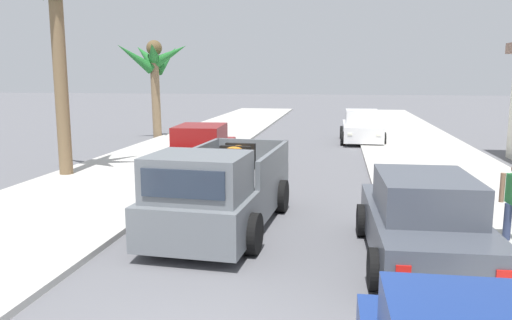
% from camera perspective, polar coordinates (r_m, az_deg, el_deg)
% --- Properties ---
extents(sidewalk_left, '(4.77, 60.00, 0.12)m').
position_cam_1_polar(sidewalk_left, '(18.08, -12.27, -0.62)').
color(sidewalk_left, beige).
rests_on(sidewalk_left, ground).
extents(sidewalk_right, '(4.77, 60.00, 0.12)m').
position_cam_1_polar(sidewalk_right, '(17.17, 20.51, -1.55)').
color(sidewalk_right, beige).
rests_on(sidewalk_right, ground).
extents(curb_left, '(0.16, 60.00, 0.10)m').
position_cam_1_polar(curb_left, '(17.75, -9.32, -0.75)').
color(curb_left, silver).
rests_on(curb_left, ground).
extents(curb_right, '(0.16, 60.00, 0.10)m').
position_cam_1_polar(curb_right, '(17.00, 17.26, -1.51)').
color(curb_right, silver).
rests_on(curb_right, ground).
extents(pickup_truck, '(2.45, 5.32, 1.80)m').
position_cam_1_polar(pickup_truck, '(10.56, -3.89, -3.46)').
color(pickup_truck, slate).
rests_on(pickup_truck, ground).
extents(car_left_mid, '(2.05, 4.27, 1.54)m').
position_cam_1_polar(car_left_mid, '(24.81, 11.85, 3.64)').
color(car_left_mid, silver).
rests_on(car_left_mid, ground).
extents(car_right_mid, '(2.21, 4.34, 1.54)m').
position_cam_1_polar(car_right_mid, '(17.15, -6.24, 1.21)').
color(car_right_mid, maroon).
rests_on(car_right_mid, ground).
extents(car_left_far, '(2.12, 4.30, 1.54)m').
position_cam_1_polar(car_left_far, '(9.15, 18.32, -6.64)').
color(car_left_far, '#474C56').
rests_on(car_left_far, ground).
extents(palm_tree_left_mid, '(3.44, 3.79, 4.91)m').
position_cam_1_polar(palm_tree_left_mid, '(26.14, -11.37, 10.73)').
color(palm_tree_left_mid, '#846B4C').
rests_on(palm_tree_left_mid, ground).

